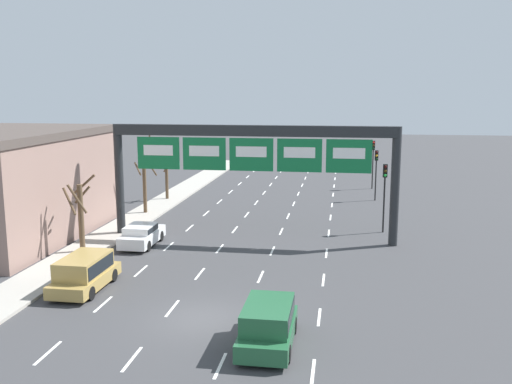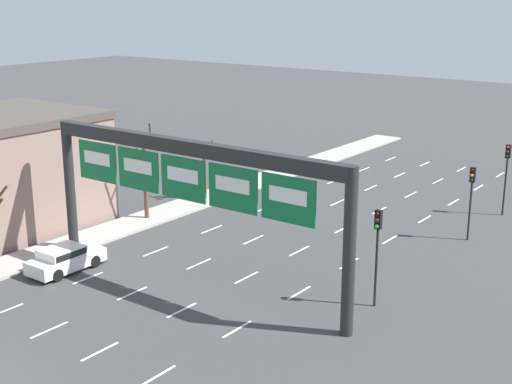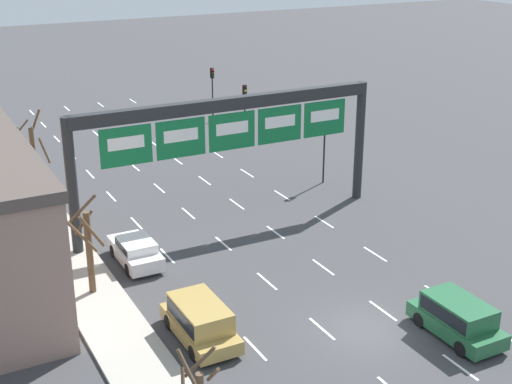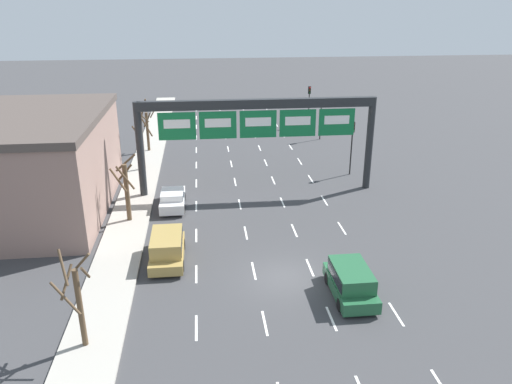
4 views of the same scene
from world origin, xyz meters
The scene contains 13 objects.
ground_plane centered at (0.00, 0.00, 0.00)m, with size 220.00×220.00×0.00m, color #3D3D3F.
lane_dashes centered at (0.00, 13.50, 0.00)m, with size 10.02×67.00×0.01m.
sign_gantry centered at (0.00, 13.43, 5.82)m, with size 18.67×0.70×7.53m.
building_near centered at (-16.22, 11.60, 3.60)m, with size 9.74×15.51×7.17m.
suv_green centered at (3.12, -2.12, 0.94)m, with size 1.97×4.28×1.69m.
car_white centered at (-6.68, 10.94, 0.74)m, with size 1.81×4.17×1.37m.
suv_gold centered at (-6.64, 2.76, 0.95)m, with size 1.99×4.52×1.71m.
traffic_light_near_gantry centered at (8.66, 16.83, 3.40)m, with size 0.30×0.35×4.76m.
traffic_light_mid_block centered at (8.74, 35.01, 3.43)m, with size 0.30×0.35×4.82m.
traffic_light_far_end centered at (8.72, 28.69, 3.22)m, with size 0.30×0.35×4.50m.
tree_bare_closest centered at (-9.71, 26.00, 2.39)m, with size 1.71×1.71×4.42m.
tree_bare_third centered at (-9.62, 19.99, 3.11)m, with size 1.81×1.69×6.39m.
tree_bare_furthest centered at (-9.62, 8.71, 2.55)m, with size 1.75×1.78×4.62m.
Camera 1 is at (5.79, -22.52, 9.67)m, focal length 40.00 mm.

